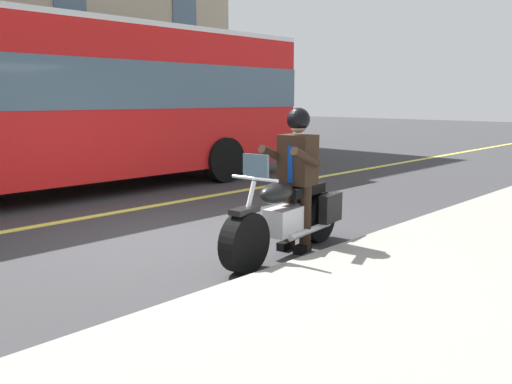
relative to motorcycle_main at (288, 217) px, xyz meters
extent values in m
plane|color=#333335|center=(0.65, -1.50, -0.45)|extent=(80.00, 80.00, 0.00)
cube|color=#E5DB4C|center=(0.65, -3.50, -0.45)|extent=(60.00, 0.16, 0.01)
cylinder|color=black|center=(0.84, 0.12, -0.12)|extent=(0.68, 0.29, 0.66)
cylinder|color=black|center=(-0.70, -0.10, -0.12)|extent=(0.68, 0.29, 0.66)
cube|color=silver|center=(0.05, 0.00, -0.03)|extent=(0.59, 0.36, 0.32)
ellipsoid|color=black|center=(0.24, 0.03, 0.33)|extent=(0.59, 0.36, 0.24)
cube|color=black|center=(-0.30, -0.05, 0.29)|extent=(0.73, 0.38, 0.12)
cube|color=black|center=(-0.68, 0.12, 0.03)|extent=(0.41, 0.18, 0.36)
cube|color=black|center=(-0.62, -0.31, 0.03)|extent=(0.41, 0.18, 0.36)
cylinder|color=silver|center=(0.82, 0.11, 0.15)|extent=(0.35, 0.10, 0.76)
cylinder|color=silver|center=(0.66, 0.09, 0.55)|extent=(0.12, 0.60, 0.04)
cube|color=black|center=(0.84, 0.12, 0.23)|extent=(0.38, 0.21, 0.06)
cylinder|color=silver|center=(-0.27, 0.12, -0.19)|extent=(0.90, 0.21, 0.08)
cube|color=slate|center=(0.64, 0.09, 0.67)|extent=(0.08, 0.32, 0.28)
cylinder|color=black|center=(-0.22, 0.09, -0.03)|extent=(0.14, 0.14, 0.84)
cube|color=black|center=(-0.16, 0.10, -0.40)|extent=(0.27, 0.15, 0.10)
cylinder|color=black|center=(-0.19, -0.15, -0.03)|extent=(0.14, 0.14, 0.84)
cube|color=black|center=(-0.13, -0.14, -0.40)|extent=(0.27, 0.15, 0.10)
cube|color=black|center=(-0.20, -0.03, 0.67)|extent=(0.37, 0.44, 0.60)
cube|color=navy|center=(-0.04, -0.01, 0.63)|extent=(0.03, 0.07, 0.44)
cylinder|color=black|center=(-0.05, 0.21, 0.73)|extent=(0.56, 0.18, 0.28)
cylinder|color=black|center=(0.01, -0.22, 0.73)|extent=(0.56, 0.18, 0.28)
sphere|color=tan|center=(-0.20, -0.03, 1.10)|extent=(0.22, 0.22, 0.22)
sphere|color=black|center=(-0.20, -0.03, 1.15)|extent=(0.28, 0.28, 0.28)
cube|color=red|center=(0.09, -5.80, 1.32)|extent=(11.00, 2.50, 2.85)
cube|color=slate|center=(0.09, -5.80, 1.65)|extent=(11.04, 2.52, 0.90)
cube|color=white|center=(0.09, -5.80, 2.80)|extent=(11.00, 2.50, 0.10)
cylinder|color=black|center=(-3.11, -4.60, 0.05)|extent=(1.00, 0.30, 1.00)
cylinder|color=black|center=(-3.11, -7.00, 0.05)|extent=(1.00, 0.30, 1.00)
cube|color=slate|center=(-8.24, -12.47, 1.55)|extent=(1.10, 0.06, 1.60)
cube|color=slate|center=(-3.63, -12.47, 1.55)|extent=(1.10, 0.06, 1.60)
cube|color=slate|center=(-8.24, -12.47, 4.55)|extent=(1.10, 0.06, 1.60)
camera|label=1|loc=(4.55, 3.93, 1.39)|focal=36.23mm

